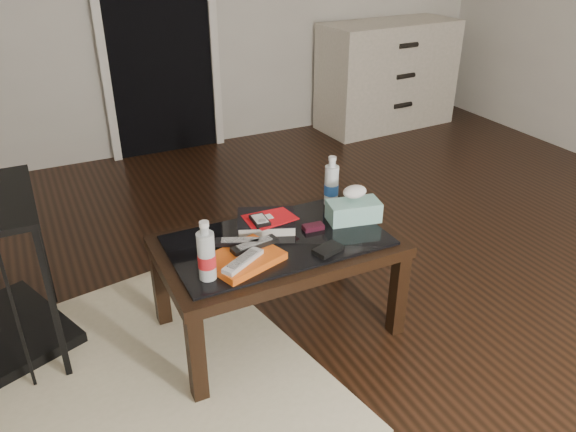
# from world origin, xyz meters

# --- Properties ---
(ground) EXTENTS (5.00, 5.00, 0.00)m
(ground) POSITION_xyz_m (0.00, 0.00, 0.00)
(ground) COLOR black
(ground) RESTS_ON ground
(doorway) EXTENTS (0.90, 0.08, 2.07)m
(doorway) POSITION_xyz_m (-0.40, 2.47, 1.02)
(doorway) COLOR black
(doorway) RESTS_ON ground
(coffee_table) EXTENTS (1.00, 0.60, 0.46)m
(coffee_table) POSITION_xyz_m (-0.57, 0.05, 0.40)
(coffee_table) COLOR black
(coffee_table) RESTS_ON ground
(rug) EXTENTS (2.23, 1.83, 0.01)m
(rug) POSITION_xyz_m (-1.57, -0.12, 0.01)
(rug) COLOR beige
(rug) RESTS_ON ground
(dresser) EXTENTS (1.23, 0.57, 0.90)m
(dresser) POSITION_xyz_m (1.52, 2.23, 0.45)
(dresser) COLOR beige
(dresser) RESTS_ON ground
(magazines) EXTENTS (0.33, 0.29, 0.03)m
(magazines) POSITION_xyz_m (-0.76, -0.05, 0.48)
(magazines) COLOR #E95B15
(magazines) RESTS_ON coffee_table
(remote_silver) EXTENTS (0.20, 0.14, 0.02)m
(remote_silver) POSITION_xyz_m (-0.78, -0.10, 0.50)
(remote_silver) COLOR silver
(remote_silver) RESTS_ON magazines
(remote_black_front) EXTENTS (0.21, 0.08, 0.02)m
(remote_black_front) POSITION_xyz_m (-0.70, -0.01, 0.50)
(remote_black_front) COLOR black
(remote_black_front) RESTS_ON magazines
(remote_black_back) EXTENTS (0.20, 0.13, 0.02)m
(remote_black_back) POSITION_xyz_m (-0.74, 0.04, 0.50)
(remote_black_back) COLOR black
(remote_black_back) RESTS_ON magazines
(textbook) EXTENTS (0.31, 0.28, 0.05)m
(textbook) POSITION_xyz_m (-0.56, 0.18, 0.48)
(textbook) COLOR black
(textbook) RESTS_ON coffee_table
(dvd_mailers) EXTENTS (0.20, 0.14, 0.01)m
(dvd_mailers) POSITION_xyz_m (-0.57, 0.16, 0.51)
(dvd_mailers) COLOR red
(dvd_mailers) RESTS_ON textbook
(ipod) EXTENTS (0.07, 0.11, 0.02)m
(ipod) POSITION_xyz_m (-0.61, 0.14, 0.52)
(ipod) COLOR black
(ipod) RESTS_ON dvd_mailers
(flip_phone) EXTENTS (0.09, 0.05, 0.02)m
(flip_phone) POSITION_xyz_m (-0.39, 0.06, 0.47)
(flip_phone) COLOR black
(flip_phone) RESTS_ON coffee_table
(wallet) EXTENTS (0.14, 0.10, 0.02)m
(wallet) POSITION_xyz_m (-0.43, -0.13, 0.47)
(wallet) COLOR black
(wallet) RESTS_ON coffee_table
(water_bottle_left) EXTENTS (0.08, 0.08, 0.24)m
(water_bottle_left) POSITION_xyz_m (-0.92, -0.09, 0.58)
(water_bottle_left) COLOR #B6BEC1
(water_bottle_left) RESTS_ON coffee_table
(water_bottle_right) EXTENTS (0.07, 0.07, 0.24)m
(water_bottle_right) POSITION_xyz_m (-0.20, 0.25, 0.58)
(water_bottle_right) COLOR silver
(water_bottle_right) RESTS_ON coffee_table
(tissue_box) EXTENTS (0.25, 0.16, 0.09)m
(tissue_box) POSITION_xyz_m (-0.19, 0.06, 0.51)
(tissue_box) COLOR teal
(tissue_box) RESTS_ON coffee_table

